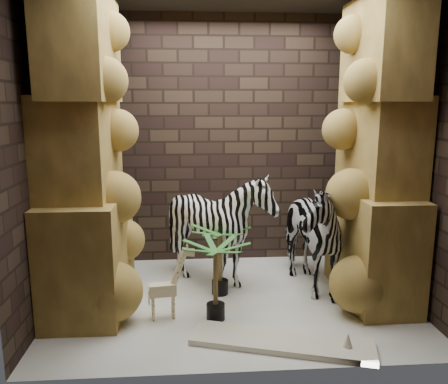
{
  "coord_description": "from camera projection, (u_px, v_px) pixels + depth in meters",
  "views": [
    {
      "loc": [
        -0.4,
        -4.25,
        1.96
      ],
      "look_at": [
        -0.08,
        0.15,
        1.09
      ],
      "focal_mm": 36.11,
      "sensor_mm": 36.0,
      "label": 1
    }
  ],
  "objects": [
    {
      "name": "palm_front",
      "position": [
        220.0,
        260.0,
        4.65
      ],
      "size": [
        0.36,
        0.36,
        0.75
      ],
      "primitive_type": null,
      "color": "#26621C",
      "rests_on": "floor"
    },
    {
      "name": "rock_pillar_left",
      "position": [
        83.0,
        154.0,
        4.18
      ],
      "size": [
        0.68,
        1.3,
        3.0
      ],
      "primitive_type": null,
      "color": "tan",
      "rests_on": "floor"
    },
    {
      "name": "wall_back",
      "position": [
        224.0,
        142.0,
        5.5
      ],
      "size": [
        3.5,
        0.0,
        3.5
      ],
      "primitive_type": "plane",
      "rotation": [
        1.57,
        0.0,
        0.0
      ],
      "color": "#2E231A",
      "rests_on": "ground"
    },
    {
      "name": "rock_pillar_right",
      "position": [
        378.0,
        151.0,
        4.38
      ],
      "size": [
        0.58,
        1.25,
        3.0
      ],
      "primitive_type": null,
      "color": "tan",
      "rests_on": "floor"
    },
    {
      "name": "floor",
      "position": [
        233.0,
        300.0,
        4.57
      ],
      "size": [
        3.5,
        3.5,
        0.0
      ],
      "primitive_type": "plane",
      "color": "white",
      "rests_on": "ground"
    },
    {
      "name": "palm_back",
      "position": [
        216.0,
        281.0,
        4.09
      ],
      "size": [
        0.36,
        0.36,
        0.75
      ],
      "primitive_type": null,
      "color": "#26621C",
      "rests_on": "floor"
    },
    {
      "name": "surfboard",
      "position": [
        282.0,
        342.0,
        3.72
      ],
      "size": [
        1.54,
        0.79,
        0.05
      ],
      "primitive_type": "cube",
      "rotation": [
        0.0,
        0.0,
        -0.3
      ],
      "color": "beige",
      "rests_on": "floor"
    },
    {
      "name": "giraffe_toy",
      "position": [
        163.0,
        282.0,
        4.11
      ],
      "size": [
        0.38,
        0.18,
        0.72
      ],
      "primitive_type": null,
      "rotation": [
        0.0,
        0.0,
        0.15
      ],
      "color": "beige",
      "rests_on": "floor"
    },
    {
      "name": "wall_front",
      "position": [
        251.0,
        172.0,
        3.06
      ],
      "size": [
        3.5,
        0.0,
        3.5
      ],
      "primitive_type": "plane",
      "rotation": [
        -1.57,
        0.0,
        0.0
      ],
      "color": "#2E231A",
      "rests_on": "ground"
    },
    {
      "name": "zebra_right",
      "position": [
        304.0,
        224.0,
        4.75
      ],
      "size": [
        0.86,
        1.3,
        1.42
      ],
      "primitive_type": "imported",
      "rotation": [
        0.0,
        0.0,
        0.19
      ],
      "color": "white",
      "rests_on": "floor"
    },
    {
      "name": "wall_right",
      "position": [
        411.0,
        151.0,
        4.41
      ],
      "size": [
        0.0,
        3.0,
        3.0
      ],
      "primitive_type": "plane",
      "rotation": [
        1.57,
        0.0,
        -1.57
      ],
      "color": "#2E231A",
      "rests_on": "ground"
    },
    {
      "name": "zebra_left",
      "position": [
        219.0,
        234.0,
        4.85
      ],
      "size": [
        1.15,
        1.37,
        1.16
      ],
      "primitive_type": "imported",
      "rotation": [
        0.0,
        0.0,
        0.1
      ],
      "color": "white",
      "rests_on": "floor"
    },
    {
      "name": "wall_left",
      "position": [
        45.0,
        154.0,
        4.15
      ],
      "size": [
        0.0,
        3.0,
        3.0
      ],
      "primitive_type": "plane",
      "rotation": [
        1.57,
        0.0,
        1.57
      ],
      "color": "#2E231A",
      "rests_on": "ground"
    }
  ]
}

